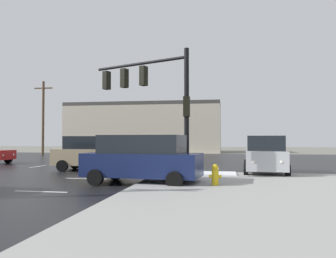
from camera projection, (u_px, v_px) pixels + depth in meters
ground_plane at (123, 168)px, 21.88m from camera, size 120.00×120.00×0.00m
road_asphalt at (123, 168)px, 21.88m from camera, size 44.00×44.00×0.02m
snow_strip_curbside at (196, 173)px, 17.12m from camera, size 4.00×1.60×0.06m
lane_markings at (136, 170)px, 20.32m from camera, size 36.15×36.15×0.01m
traffic_signal_mast at (154, 91)px, 16.19m from camera, size 5.07×2.27×5.84m
fire_hydrant at (215, 175)px, 12.87m from camera, size 0.48×0.26×0.79m
strip_building_background at (145, 128)px, 49.44m from camera, size 21.77×8.00×6.99m
suv_silver at (265, 154)px, 18.06m from camera, size 2.42×4.93×2.03m
suv_white at (125, 147)px, 32.90m from camera, size 2.33×4.90×2.03m
suv_navy at (142, 158)px, 14.05m from camera, size 4.98×2.58×2.03m
suv_tan at (95, 152)px, 20.24m from camera, size 4.92×2.37×2.03m
utility_pole_distant at (43, 116)px, 39.38m from camera, size 2.20×0.28×8.59m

